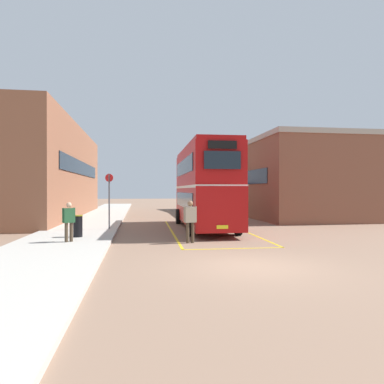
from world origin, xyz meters
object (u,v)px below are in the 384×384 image
object	(u,v)px
double_decker_bus	(204,186)
bus_stop_sign	(109,196)
pedestrian_waiting_near	(69,219)
pedestrian_boarding	(190,218)
litter_bin	(78,226)
single_deck_bus	(200,196)

from	to	relation	value
double_decker_bus	bus_stop_sign	distance (m)	5.45
double_decker_bus	pedestrian_waiting_near	size ratio (longest dim) A/B	6.32
pedestrian_boarding	litter_bin	bearing A→B (deg)	161.25
litter_bin	single_deck_bus	bearing A→B (deg)	65.92
pedestrian_waiting_near	pedestrian_boarding	bearing A→B (deg)	-1.62
pedestrian_boarding	litter_bin	xyz separation A→B (m)	(-4.92, 1.67, -0.43)
bus_stop_sign	single_deck_bus	bearing A→B (deg)	65.21
pedestrian_boarding	litter_bin	size ratio (longest dim) A/B	1.83
double_decker_bus	pedestrian_waiting_near	bearing A→B (deg)	-141.42
single_deck_bus	bus_stop_sign	world-z (taller)	bus_stop_sign
double_decker_bus	pedestrian_boarding	distance (m)	5.84
single_deck_bus	pedestrian_boarding	xyz separation A→B (m)	(-4.38, -22.47, -0.57)
double_decker_bus	pedestrian_waiting_near	world-z (taller)	double_decker_bus
bus_stop_sign	pedestrian_waiting_near	bearing A→B (deg)	-104.93
double_decker_bus	pedestrian_boarding	world-z (taller)	double_decker_bus
single_deck_bus	pedestrian_waiting_near	distance (m)	24.24
pedestrian_waiting_near	bus_stop_sign	xyz separation A→B (m)	(1.24, 4.67, 0.86)
double_decker_bus	litter_bin	size ratio (longest dim) A/B	10.41
bus_stop_sign	double_decker_bus	bearing A→B (deg)	6.56
single_deck_bus	pedestrian_boarding	distance (m)	22.90
pedestrian_boarding	pedestrian_waiting_near	distance (m)	5.02
pedestrian_boarding	bus_stop_sign	size ratio (longest dim) A/B	0.60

